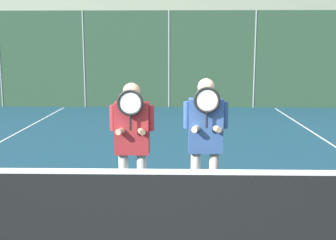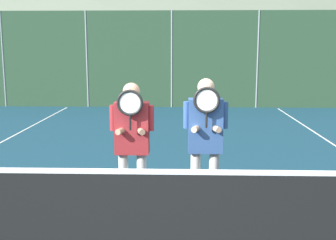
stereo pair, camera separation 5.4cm
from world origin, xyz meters
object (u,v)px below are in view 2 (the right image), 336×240
Objects in this scene: player_leftmost at (132,137)px; car_left_of_center at (154,78)px; player_center_left at (205,136)px; car_center at (269,79)px; car_far_left at (38,78)px.

player_leftmost is 12.68m from car_left_of_center.
player_leftmost is at bearing 179.38° from player_center_left.
car_center is (4.31, 12.50, -0.17)m from player_leftmost.
car_far_left is 9.88m from car_center.
car_left_of_center reaches higher than car_center.
player_leftmost reaches higher than car_far_left.
player_leftmost is 13.78m from car_far_left.
player_leftmost is 0.40× the size of car_left_of_center.
car_left_of_center reaches higher than player_leftmost.
player_center_left reaches higher than car_far_left.
car_far_left is 0.99× the size of car_left_of_center.
player_center_left is at bearing -0.62° from player_leftmost.
player_center_left is 0.45× the size of car_center.
player_leftmost is at bearing -109.03° from car_center.
player_leftmost is 0.43× the size of car_center.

